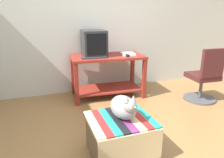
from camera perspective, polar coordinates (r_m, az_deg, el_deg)
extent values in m
plane|color=olive|center=(2.35, 6.46, -19.11)|extent=(14.00, 14.00, 0.00)
cube|color=silver|center=(3.83, -6.75, 15.96)|extent=(8.00, 0.10, 2.60)
cube|color=maroon|center=(3.26, -9.58, -1.66)|extent=(0.06, 0.06, 0.68)
cube|color=maroon|center=(3.55, 8.72, -0.02)|extent=(0.06, 0.06, 0.68)
cube|color=maroon|center=(4.03, 5.54, 2.23)|extent=(0.06, 0.06, 0.68)
cube|color=maroon|center=(3.78, -10.56, 0.96)|extent=(0.06, 0.06, 0.68)
cube|color=maroon|center=(3.68, -1.20, -2.54)|extent=(1.14, 0.60, 0.02)
cube|color=maroon|center=(3.53, -1.26, 6.09)|extent=(1.24, 0.70, 0.04)
cube|color=#28282B|center=(3.54, -4.91, 6.56)|extent=(0.28, 0.35, 0.02)
cube|color=#28282B|center=(3.51, -5.00, 9.73)|extent=(0.40, 0.50, 0.41)
cube|color=black|center=(3.27, -4.16, 9.36)|extent=(0.30, 0.03, 0.32)
cube|color=#333338|center=(3.33, -4.92, 5.90)|extent=(0.41, 0.16, 0.02)
cube|color=white|center=(3.58, 4.34, 6.79)|extent=(0.25, 0.28, 0.03)
cube|color=#7A664C|center=(2.22, 2.21, -15.43)|extent=(0.59, 0.51, 0.39)
cube|color=beige|center=(1.98, 5.39, -18.64)|extent=(0.62, 0.01, 0.31)
cube|color=beige|center=(2.04, -5.01, -12.05)|extent=(0.08, 0.55, 0.02)
cube|color=#AD2323|center=(2.06, -2.87, -11.72)|extent=(0.08, 0.55, 0.02)
cube|color=#1E897A|center=(2.08, -0.78, -11.39)|extent=(0.08, 0.55, 0.02)
cube|color=black|center=(2.10, 1.27, -11.04)|extent=(0.08, 0.55, 0.02)
cube|color=#7A2D6B|center=(2.13, 3.27, -10.69)|extent=(0.08, 0.55, 0.02)
cube|color=beige|center=(2.16, 5.21, -10.34)|extent=(0.08, 0.55, 0.02)
cube|color=#AD2323|center=(2.19, 7.10, -9.99)|extent=(0.08, 0.55, 0.02)
cube|color=#1E897A|center=(2.22, 8.93, -9.63)|extent=(0.08, 0.55, 0.02)
ellipsoid|color=gray|center=(2.09, 3.10, -7.64)|extent=(0.27, 0.36, 0.22)
sphere|color=gray|center=(1.96, 4.88, -7.44)|extent=(0.13, 0.13, 0.13)
cylinder|color=gray|center=(2.24, 4.20, -8.31)|extent=(0.25, 0.17, 0.04)
cone|color=gray|center=(1.91, 4.02, -5.55)|extent=(0.05, 0.05, 0.06)
cone|color=gray|center=(1.95, 5.85, -5.19)|extent=(0.05, 0.05, 0.06)
sphere|color=#C6D151|center=(1.90, 5.15, -7.95)|extent=(0.02, 0.02, 0.02)
sphere|color=#C6D151|center=(1.92, 6.32, -7.69)|extent=(0.02, 0.02, 0.02)
cylinder|color=#4C4C51|center=(3.86, 22.63, -4.91)|extent=(0.52, 0.52, 0.03)
cylinder|color=#4C4C51|center=(3.79, 22.96, -2.32)|extent=(0.05, 0.05, 0.34)
cube|color=#471E1E|center=(3.73, 23.34, 0.71)|extent=(0.45, 0.45, 0.08)
cube|color=#471E1E|center=(3.53, 25.73, 3.88)|extent=(0.38, 0.09, 0.44)
cube|color=black|center=(3.45, 4.08, 6.46)|extent=(0.04, 0.11, 0.04)
cylinder|color=black|center=(3.64, 3.68, 6.79)|extent=(0.03, 0.14, 0.01)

